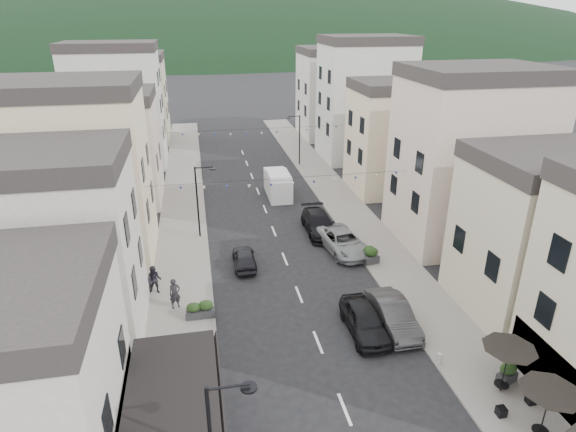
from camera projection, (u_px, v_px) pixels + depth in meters
The scene contains 25 objects.
sidewalk_left at pixel (183, 210), 44.41m from camera, with size 4.00×76.00×0.12m, color slate.
sidewalk_right at pixel (339, 199), 47.05m from camera, with size 4.00×76.00×0.12m, color slate.
hill_backdrop at pixel (199, 43), 287.83m from camera, with size 640.00×360.00×70.00m, color black.
boutique_awning at pixel (179, 395), 18.87m from camera, with size 3.77×7.50×3.28m.
buildings_row_left at pixel (104, 135), 46.01m from camera, with size 10.20×54.16×14.00m.
buildings_row_right at pixel (394, 123), 49.98m from camera, with size 10.20×54.16×14.50m.
cafe_terrace at pixel (550, 397), 19.81m from camera, with size 2.50×8.10×2.53m.
streetlamp_left_far at pixel (200, 195), 37.86m from camera, with size 1.70×0.56×6.00m.
streetlamp_right_far at pixel (297, 135), 56.17m from camera, with size 1.70×0.56×6.00m.
bollards at pixel (348, 410), 21.65m from camera, with size 11.66×10.26×0.60m.
bunting_near at pixel (282, 183), 34.51m from camera, with size 19.00×0.28×0.62m.
bunting_far at pixel (254, 132), 48.96m from camera, with size 19.00×0.28×0.62m.
parked_car_a at pixel (364, 320), 27.31m from camera, with size 1.94×4.81×1.64m, color black.
parked_car_b at pixel (393, 315), 27.80m from camera, with size 1.75×5.02×1.65m, color #2E2E30.
parked_car_c at pixel (343, 242), 36.73m from camera, with size 2.63×5.71×1.59m, color gray.
parked_car_d at pixel (319, 223), 39.79m from camera, with size 2.30×5.65×1.64m, color black.
parked_car_e at pixel (244, 258), 34.54m from camera, with size 1.57×3.91×1.33m, color black.
delivery_van at pixel (278, 184), 47.60m from camera, with size 2.16×5.34×2.55m.
pedestrian_a at pixel (175, 294), 29.37m from camera, with size 0.71×0.47×1.96m, color black.
pedestrian_b at pixel (154, 280), 30.90m from camera, with size 0.94×0.73×1.93m, color black.
planter_la at pixel (206, 309), 28.64m from camera, with size 1.01×0.57×1.12m.
planter_lb at pixel (194, 311), 28.49m from camera, with size 0.97×0.57×1.06m.
planter_ra at pixel (508, 373), 23.57m from camera, with size 1.13×0.87×1.12m.
planter_rb at pixel (371, 256), 34.76m from camera, with size 1.21×0.83×1.24m.
planter_rc at pixel (369, 253), 35.21m from camera, with size 1.08×0.67×1.14m.
Camera 1 is at (-5.82, -10.17, 16.97)m, focal length 30.00 mm.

